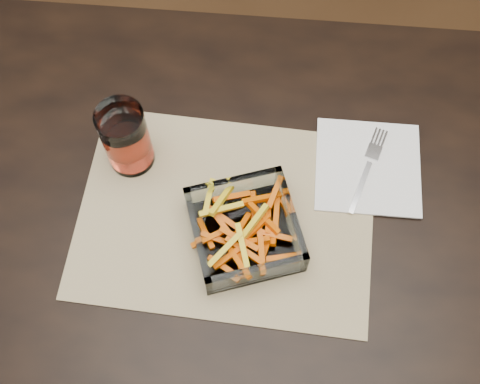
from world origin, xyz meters
name	(u,v)px	position (x,y,z in m)	size (l,w,h in m)	color
dining_table	(297,273)	(0.00, 0.00, 0.66)	(1.60, 0.90, 0.75)	black
placemat	(226,215)	(-0.12, 0.06, 0.75)	(0.45, 0.33, 0.00)	tan
glass_bowl	(245,231)	(-0.09, 0.02, 0.78)	(0.19, 0.19, 0.06)	white
tumbler	(126,140)	(-0.28, 0.14, 0.81)	(0.07, 0.07, 0.13)	white
napkin	(368,167)	(0.10, 0.16, 0.76)	(0.17, 0.17, 0.00)	white
fork	(368,167)	(0.10, 0.15, 0.76)	(0.06, 0.16, 0.00)	silver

